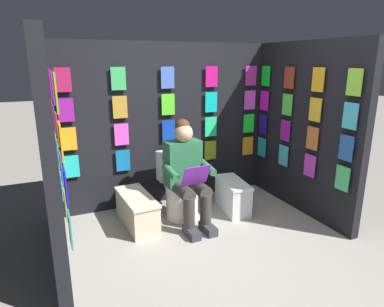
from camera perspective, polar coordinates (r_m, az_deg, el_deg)
name	(u,v)px	position (r m, az deg, el deg)	size (l,w,h in m)	color
ground_plane	(238,272)	(3.19, 7.80, -19.33)	(30.00, 30.00, 0.00)	#9E998E
display_wall_back	(166,125)	(4.34, -4.38, 4.92)	(2.85, 0.14, 2.04)	black
display_wall_left	(304,129)	(4.28, 18.44, 4.00)	(0.14, 1.77, 2.04)	black
display_wall_right	(49,155)	(3.19, -23.09, -0.19)	(0.14, 1.77, 2.04)	black
toilet	(179,189)	(4.05, -2.17, -6.07)	(0.41, 0.56, 0.77)	white
person_reading	(187,173)	(3.76, -0.84, -3.34)	(0.53, 0.69, 1.19)	#286B42
comic_longbox_near	(137,210)	(3.90, -9.29, -9.49)	(0.35, 0.78, 0.36)	beige
comic_longbox_far	(233,196)	(4.23, 6.91, -7.11)	(0.34, 0.63, 0.39)	silver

